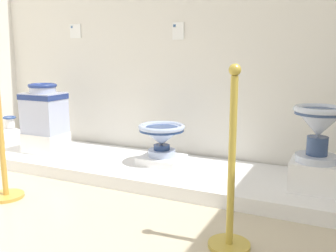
{
  "coord_description": "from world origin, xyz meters",
  "views": [
    {
      "loc": [
        3.48,
        -0.26,
        1.06
      ],
      "look_at": [
        2.17,
        2.54,
        0.46
      ],
      "focal_mm": 40.3,
      "sensor_mm": 36.0,
      "label": 1
    }
  ],
  "objects_px": {
    "antique_toilet_broad_patterned": "(44,108)",
    "info_placard_second": "(178,31)",
    "plinth_block_broad_patterned": "(46,142)",
    "stanchion_post_near_left": "(3,156)",
    "antique_toilet_leftmost": "(319,125)",
    "plinth_block_pale_glazed": "(162,160)",
    "antique_toilet_pale_glazed": "(162,135)",
    "decorative_vase_spare": "(11,137)",
    "plinth_block_leftmost": "(315,176)",
    "stanchion_post_near_right": "(231,192)",
    "info_placard_first": "(75,31)"
  },
  "relations": [
    {
      "from": "decorative_vase_spare",
      "to": "plinth_block_broad_patterned",
      "type": "bearing_deg",
      "value": -15.8
    },
    {
      "from": "stanchion_post_near_right",
      "to": "antique_toilet_pale_glazed",
      "type": "bearing_deg",
      "value": 132.52
    },
    {
      "from": "plinth_block_broad_patterned",
      "to": "stanchion_post_near_left",
      "type": "distance_m",
      "value": 0.93
    },
    {
      "from": "antique_toilet_leftmost",
      "to": "info_placard_first",
      "type": "height_order",
      "value": "info_placard_first"
    },
    {
      "from": "plinth_block_broad_patterned",
      "to": "info_placard_second",
      "type": "bearing_deg",
      "value": 23.46
    },
    {
      "from": "plinth_block_broad_patterned",
      "to": "plinth_block_leftmost",
      "type": "height_order",
      "value": "plinth_block_leftmost"
    },
    {
      "from": "info_placard_first",
      "to": "stanchion_post_near_right",
      "type": "xyz_separation_m",
      "value": [
        2.07,
        -1.36,
        -0.96
      ]
    },
    {
      "from": "plinth_block_pale_glazed",
      "to": "stanchion_post_near_right",
      "type": "bearing_deg",
      "value": -47.48
    },
    {
      "from": "antique_toilet_pale_glazed",
      "to": "decorative_vase_spare",
      "type": "bearing_deg",
      "value": 177.83
    },
    {
      "from": "antique_toilet_pale_glazed",
      "to": "decorative_vase_spare",
      "type": "height_order",
      "value": "antique_toilet_pale_glazed"
    },
    {
      "from": "plinth_block_pale_glazed",
      "to": "info_placard_second",
      "type": "relative_size",
      "value": 2.33
    },
    {
      "from": "antique_toilet_pale_glazed",
      "to": "plinth_block_pale_glazed",
      "type": "bearing_deg",
      "value": -135.0
    },
    {
      "from": "antique_toilet_broad_patterned",
      "to": "antique_toilet_pale_glazed",
      "type": "relative_size",
      "value": 1.18
    },
    {
      "from": "plinth_block_pale_glazed",
      "to": "info_placard_first",
      "type": "xyz_separation_m",
      "value": [
        -1.19,
        0.39,
        1.14
      ]
    },
    {
      "from": "plinth_block_leftmost",
      "to": "info_placard_first",
      "type": "distance_m",
      "value": 2.72
    },
    {
      "from": "plinth_block_broad_patterned",
      "to": "plinth_block_leftmost",
      "type": "distance_m",
      "value": 2.46
    },
    {
      "from": "antique_toilet_broad_patterned",
      "to": "antique_toilet_leftmost",
      "type": "xyz_separation_m",
      "value": [
        2.46,
        -0.0,
        0.03
      ]
    },
    {
      "from": "plinth_block_broad_patterned",
      "to": "antique_toilet_pale_glazed",
      "type": "height_order",
      "value": "antique_toilet_pale_glazed"
    },
    {
      "from": "plinth_block_broad_patterned",
      "to": "antique_toilet_pale_glazed",
      "type": "relative_size",
      "value": 0.93
    },
    {
      "from": "antique_toilet_leftmost",
      "to": "stanchion_post_near_right",
      "type": "distance_m",
      "value": 0.95
    },
    {
      "from": "antique_toilet_pale_glazed",
      "to": "info_placard_second",
      "type": "relative_size",
      "value": 2.61
    },
    {
      "from": "stanchion_post_near_right",
      "to": "plinth_block_pale_glazed",
      "type": "bearing_deg",
      "value": 132.52
    },
    {
      "from": "plinth_block_broad_patterned",
      "to": "info_placard_first",
      "type": "relative_size",
      "value": 2.61
    },
    {
      "from": "plinth_block_pale_glazed",
      "to": "plinth_block_leftmost",
      "type": "xyz_separation_m",
      "value": [
        1.26,
        -0.13,
        0.07
      ]
    },
    {
      "from": "plinth_block_leftmost",
      "to": "antique_toilet_leftmost",
      "type": "height_order",
      "value": "antique_toilet_leftmost"
    },
    {
      "from": "decorative_vase_spare",
      "to": "antique_toilet_pale_glazed",
      "type": "bearing_deg",
      "value": -2.17
    },
    {
      "from": "plinth_block_broad_patterned",
      "to": "plinth_block_leftmost",
      "type": "relative_size",
      "value": 1.12
    },
    {
      "from": "antique_toilet_leftmost",
      "to": "stanchion_post_near_right",
      "type": "height_order",
      "value": "stanchion_post_near_right"
    },
    {
      "from": "stanchion_post_near_left",
      "to": "stanchion_post_near_right",
      "type": "distance_m",
      "value": 1.71
    },
    {
      "from": "decorative_vase_spare",
      "to": "stanchion_post_near_left",
      "type": "height_order",
      "value": "stanchion_post_near_left"
    },
    {
      "from": "info_placard_first",
      "to": "info_placard_second",
      "type": "bearing_deg",
      "value": -0.0
    },
    {
      "from": "antique_toilet_broad_patterned",
      "to": "info_placard_second",
      "type": "relative_size",
      "value": 3.08
    },
    {
      "from": "decorative_vase_spare",
      "to": "antique_toilet_leftmost",
      "type": "bearing_deg",
      "value": -3.59
    },
    {
      "from": "plinth_block_pale_glazed",
      "to": "stanchion_post_near_right",
      "type": "relative_size",
      "value": 0.36
    },
    {
      "from": "antique_toilet_leftmost",
      "to": "stanchion_post_near_left",
      "type": "relative_size",
      "value": 0.37
    },
    {
      "from": "antique_toilet_broad_patterned",
      "to": "info_placard_second",
      "type": "xyz_separation_m",
      "value": [
        1.18,
        0.51,
        0.72
      ]
    },
    {
      "from": "antique_toilet_broad_patterned",
      "to": "info_placard_second",
      "type": "bearing_deg",
      "value": 23.46
    },
    {
      "from": "plinth_block_leftmost",
      "to": "info_placard_second",
      "type": "distance_m",
      "value": 1.73
    },
    {
      "from": "antique_toilet_leftmost",
      "to": "stanchion_post_near_right",
      "type": "xyz_separation_m",
      "value": [
        -0.37,
        -0.84,
        -0.25
      ]
    },
    {
      "from": "antique_toilet_broad_patterned",
      "to": "plinth_block_pale_glazed",
      "type": "distance_m",
      "value": 1.27
    },
    {
      "from": "antique_toilet_pale_glazed",
      "to": "stanchion_post_near_left",
      "type": "xyz_separation_m",
      "value": [
        -0.82,
        -0.97,
        -0.04
      ]
    },
    {
      "from": "plinth_block_broad_patterned",
      "to": "antique_toilet_pale_glazed",
      "type": "bearing_deg",
      "value": 5.82
    },
    {
      "from": "plinth_block_leftmost",
      "to": "decorative_vase_spare",
      "type": "xyz_separation_m",
      "value": [
        -3.14,
        0.2,
        -0.06
      ]
    },
    {
      "from": "info_placard_first",
      "to": "stanchion_post_near_left",
      "type": "height_order",
      "value": "info_placard_first"
    },
    {
      "from": "antique_toilet_leftmost",
      "to": "plinth_block_leftmost",
      "type": "bearing_deg",
      "value": -135.0
    },
    {
      "from": "info_placard_second",
      "to": "decorative_vase_spare",
      "type": "relative_size",
      "value": 0.41
    },
    {
      "from": "decorative_vase_spare",
      "to": "info_placard_second",
      "type": "bearing_deg",
      "value": 9.7
    },
    {
      "from": "plinth_block_pale_glazed",
      "to": "stanchion_post_near_left",
      "type": "xyz_separation_m",
      "value": [
        -0.82,
        -0.97,
        0.18
      ]
    },
    {
      "from": "antique_toilet_broad_patterned",
      "to": "stanchion_post_near_right",
      "type": "xyz_separation_m",
      "value": [
        2.09,
        -0.85,
        -0.21
      ]
    },
    {
      "from": "plinth_block_broad_patterned",
      "to": "stanchion_post_near_left",
      "type": "height_order",
      "value": "stanchion_post_near_left"
    }
  ]
}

